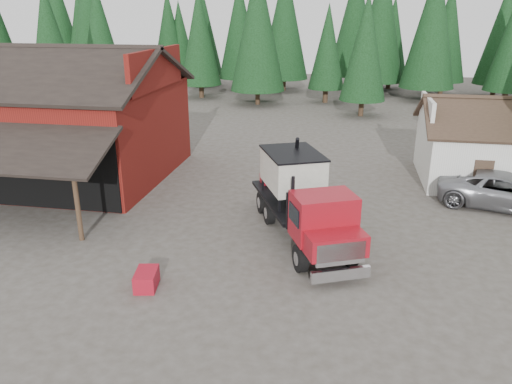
# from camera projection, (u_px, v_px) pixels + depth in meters

# --- Properties ---
(ground) EXTENTS (120.00, 120.00, 0.00)m
(ground) POSITION_uv_depth(u_px,v_px,m) (199.00, 277.00, 17.52)
(ground) COLOR #423D34
(ground) RESTS_ON ground
(red_barn) EXTENTS (12.80, 13.63, 7.18)m
(red_barn) POSITION_uv_depth(u_px,v_px,m) (57.00, 128.00, 27.60)
(red_barn) COLOR maroon
(red_barn) RESTS_ON ground
(farmhouse) EXTENTS (8.60, 6.42, 4.65)m
(farmhouse) POSITION_uv_depth(u_px,v_px,m) (500.00, 152.00, 26.77)
(farmhouse) COLOR silver
(farmhouse) RESTS_ON ground
(conifer_backdrop) EXTENTS (76.00, 16.00, 16.00)m
(conifer_backdrop) POSITION_uv_depth(u_px,v_px,m) (305.00, 93.00, 56.32)
(conifer_backdrop) COLOR black
(conifer_backdrop) RESTS_ON ground
(near_pine_a) EXTENTS (4.40, 4.40, 11.40)m
(near_pine_a) POSITION_uv_depth(u_px,v_px,m) (50.00, 39.00, 44.89)
(near_pine_a) COLOR #382619
(near_pine_a) RESTS_ON ground
(near_pine_b) EXTENTS (3.96, 3.96, 10.40)m
(near_pine_b) POSITION_uv_depth(u_px,v_px,m) (366.00, 47.00, 42.20)
(near_pine_b) COLOR #382619
(near_pine_b) RESTS_ON ground
(near_pine_d) EXTENTS (5.28, 5.28, 13.40)m
(near_pine_d) POSITION_uv_depth(u_px,v_px,m) (258.00, 26.00, 47.06)
(near_pine_d) COLOR #382619
(near_pine_d) RESTS_ON ground
(feed_truck) EXTENTS (5.36, 8.50, 3.75)m
(feed_truck) POSITION_uv_depth(u_px,v_px,m) (303.00, 197.00, 20.10)
(feed_truck) COLOR black
(feed_truck) RESTS_ON ground
(silver_car) EXTENTS (6.51, 4.31, 1.66)m
(silver_car) POSITION_uv_depth(u_px,v_px,m) (505.00, 191.00, 23.44)
(silver_car) COLOR #929399
(silver_car) RESTS_ON ground
(equip_box) EXTENTS (0.89, 1.21, 0.60)m
(equip_box) POSITION_uv_depth(u_px,v_px,m) (146.00, 279.00, 16.82)
(equip_box) COLOR maroon
(equip_box) RESTS_ON ground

